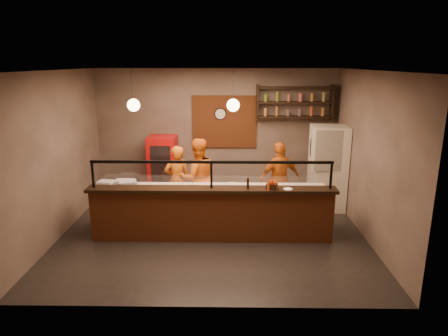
{
  "coord_description": "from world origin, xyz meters",
  "views": [
    {
      "loc": [
        0.35,
        -7.43,
        3.35
      ],
      "look_at": [
        0.23,
        0.3,
        1.29
      ],
      "focal_mm": 32.0,
      "sensor_mm": 36.0,
      "label": 1
    }
  ],
  "objects_px": {
    "wall_clock": "(220,114)",
    "cook_right": "(280,179)",
    "fridge": "(327,168)",
    "red_cooler": "(163,168)",
    "cook_mid": "(198,178)",
    "condiment_caddy": "(272,186)",
    "pepper_mill": "(248,183)",
    "cook_left": "(177,180)",
    "pizza_dough": "(232,186)"
  },
  "relations": [
    {
      "from": "cook_right",
      "to": "fridge",
      "type": "bearing_deg",
      "value": 179.11
    },
    {
      "from": "wall_clock",
      "to": "fridge",
      "type": "distance_m",
      "value": 2.9
    },
    {
      "from": "pizza_dough",
      "to": "cook_mid",
      "type": "bearing_deg",
      "value": 137.42
    },
    {
      "from": "cook_left",
      "to": "condiment_caddy",
      "type": "xyz_separation_m",
      "value": [
        1.96,
        -1.49,
        0.33
      ]
    },
    {
      "from": "cook_left",
      "to": "cook_mid",
      "type": "distance_m",
      "value": 0.51
    },
    {
      "from": "wall_clock",
      "to": "cook_mid",
      "type": "relative_size",
      "value": 0.17
    },
    {
      "from": "cook_left",
      "to": "pepper_mill",
      "type": "height_order",
      "value": "cook_left"
    },
    {
      "from": "red_cooler",
      "to": "condiment_caddy",
      "type": "distance_m",
      "value": 3.52
    },
    {
      "from": "red_cooler",
      "to": "fridge",
      "type": "bearing_deg",
      "value": -7.52
    },
    {
      "from": "fridge",
      "to": "red_cooler",
      "type": "bearing_deg",
      "value": 174.69
    },
    {
      "from": "cook_left",
      "to": "pizza_dough",
      "type": "relative_size",
      "value": 2.78
    },
    {
      "from": "cook_right",
      "to": "pepper_mill",
      "type": "bearing_deg",
      "value": 42.19
    },
    {
      "from": "cook_left",
      "to": "red_cooler",
      "type": "relative_size",
      "value": 0.99
    },
    {
      "from": "pizza_dough",
      "to": "fridge",
      "type": "bearing_deg",
      "value": 28.99
    },
    {
      "from": "wall_clock",
      "to": "cook_right",
      "type": "xyz_separation_m",
      "value": [
        1.35,
        -1.34,
        -1.27
      ]
    },
    {
      "from": "condiment_caddy",
      "to": "cook_left",
      "type": "bearing_deg",
      "value": 142.82
    },
    {
      "from": "wall_clock",
      "to": "red_cooler",
      "type": "relative_size",
      "value": 0.19
    },
    {
      "from": "cook_right",
      "to": "wall_clock",
      "type": "bearing_deg",
      "value": -64.72
    },
    {
      "from": "wall_clock",
      "to": "cook_left",
      "type": "distance_m",
      "value": 2.09
    },
    {
      "from": "wall_clock",
      "to": "cook_mid",
      "type": "height_order",
      "value": "wall_clock"
    },
    {
      "from": "red_cooler",
      "to": "pizza_dough",
      "type": "distance_m",
      "value": 2.53
    },
    {
      "from": "cook_right",
      "to": "cook_left",
      "type": "bearing_deg",
      "value": -20.31
    },
    {
      "from": "wall_clock",
      "to": "pepper_mill",
      "type": "bearing_deg",
      "value": -78.34
    },
    {
      "from": "cook_mid",
      "to": "wall_clock",
      "type": "bearing_deg",
      "value": -123.89
    },
    {
      "from": "cook_right",
      "to": "pepper_mill",
      "type": "relative_size",
      "value": 7.9
    },
    {
      "from": "cook_left",
      "to": "cook_mid",
      "type": "xyz_separation_m",
      "value": [
        0.48,
        -0.16,
        0.1
      ]
    },
    {
      "from": "red_cooler",
      "to": "condiment_caddy",
      "type": "relative_size",
      "value": 8.31
    },
    {
      "from": "cook_mid",
      "to": "fridge",
      "type": "bearing_deg",
      "value": 173.59
    },
    {
      "from": "cook_mid",
      "to": "red_cooler",
      "type": "xyz_separation_m",
      "value": [
        -0.96,
        1.17,
        -0.08
      ]
    },
    {
      "from": "cook_mid",
      "to": "pizza_dough",
      "type": "relative_size",
      "value": 3.12
    },
    {
      "from": "pepper_mill",
      "to": "pizza_dough",
      "type": "bearing_deg",
      "value": 114.54
    },
    {
      "from": "cook_left",
      "to": "red_cooler",
      "type": "bearing_deg",
      "value": -85.84
    },
    {
      "from": "pizza_dough",
      "to": "condiment_caddy",
      "type": "xyz_separation_m",
      "value": [
        0.73,
        -0.64,
        0.21
      ]
    },
    {
      "from": "cook_left",
      "to": "pizza_dough",
      "type": "distance_m",
      "value": 1.5
    },
    {
      "from": "cook_mid",
      "to": "fridge",
      "type": "xyz_separation_m",
      "value": [
        2.96,
        0.53,
        0.1
      ]
    },
    {
      "from": "red_cooler",
      "to": "pizza_dough",
      "type": "bearing_deg",
      "value": -45.69
    },
    {
      "from": "red_cooler",
      "to": "pepper_mill",
      "type": "distance_m",
      "value": 3.22
    },
    {
      "from": "fridge",
      "to": "red_cooler",
      "type": "height_order",
      "value": "fridge"
    },
    {
      "from": "wall_clock",
      "to": "cook_mid",
      "type": "distance_m",
      "value": 1.98
    },
    {
      "from": "cook_left",
      "to": "red_cooler",
      "type": "xyz_separation_m",
      "value": [
        -0.48,
        1.02,
        0.01
      ]
    },
    {
      "from": "cook_left",
      "to": "cook_right",
      "type": "height_order",
      "value": "cook_right"
    },
    {
      "from": "cook_mid",
      "to": "condiment_caddy",
      "type": "height_order",
      "value": "cook_mid"
    },
    {
      "from": "condiment_caddy",
      "to": "pepper_mill",
      "type": "distance_m",
      "value": 0.45
    },
    {
      "from": "fridge",
      "to": "cook_left",
      "type": "bearing_deg",
      "value": -169.76
    },
    {
      "from": "cook_right",
      "to": "fridge",
      "type": "xyz_separation_m",
      "value": [
        1.15,
        0.4,
        0.15
      ]
    },
    {
      "from": "fridge",
      "to": "pizza_dough",
      "type": "distance_m",
      "value": 2.53
    },
    {
      "from": "wall_clock",
      "to": "pepper_mill",
      "type": "distance_m",
      "value": 3.01
    },
    {
      "from": "cook_left",
      "to": "cook_mid",
      "type": "height_order",
      "value": "cook_mid"
    },
    {
      "from": "cook_left",
      "to": "red_cooler",
      "type": "height_order",
      "value": "red_cooler"
    },
    {
      "from": "pepper_mill",
      "to": "fridge",
      "type": "bearing_deg",
      "value": 44.03
    }
  ]
}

